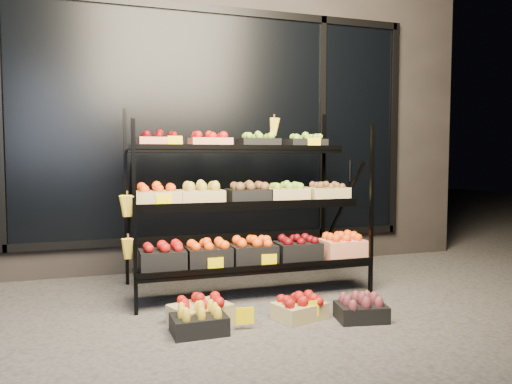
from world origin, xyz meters
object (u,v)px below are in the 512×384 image
object	(u,v)px
floor_crate_midleft	(199,321)
floor_crate_midright	(300,307)
display_rack	(246,204)
floor_crate_left	(200,310)

from	to	relation	value
floor_crate_midleft	floor_crate_midright	world-z (taller)	floor_crate_midleft
display_rack	floor_crate_midleft	size ratio (longest dim) A/B	5.80
floor_crate_left	display_rack	bearing A→B (deg)	32.51
floor_crate_midright	floor_crate_midleft	bearing A→B (deg)	168.42
floor_crate_midright	display_rack	bearing A→B (deg)	82.49
floor_crate_left	floor_crate_midright	xyz separation A→B (m)	(0.73, -0.14, -0.01)
floor_crate_midleft	floor_crate_midright	bearing A→B (deg)	3.73
display_rack	floor_crate_midright	xyz separation A→B (m)	(0.15, -0.90, -0.70)
floor_crate_midleft	floor_crate_left	bearing A→B (deg)	74.61
floor_crate_left	floor_crate_midleft	xyz separation A→B (m)	(-0.05, -0.21, -0.01)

